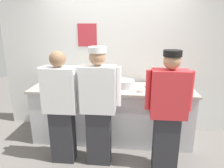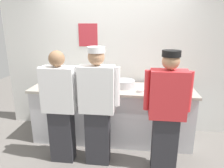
{
  "view_description": "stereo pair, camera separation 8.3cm",
  "coord_description": "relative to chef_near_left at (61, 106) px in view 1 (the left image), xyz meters",
  "views": [
    {
      "loc": [
        0.32,
        -2.82,
        1.93
      ],
      "look_at": [
        0.0,
        0.36,
        0.99
      ],
      "focal_mm": 33.05,
      "sensor_mm": 36.0,
      "label": 1
    },
    {
      "loc": [
        0.4,
        -2.82,
        1.93
      ],
      "look_at": [
        0.0,
        0.36,
        0.99
      ],
      "focal_mm": 33.05,
      "sensor_mm": 36.0,
      "label": 2
    }
  ],
  "objects": [
    {
      "name": "plate_stack_rear",
      "position": [
        1.31,
        0.74,
        0.12
      ],
      "size": [
        0.22,
        0.22,
        0.07
      ],
      "color": "white",
      "rests_on": "prep_counter"
    },
    {
      "name": "ramekin_red_sauce",
      "position": [
        0.4,
        0.49,
        0.11
      ],
      "size": [
        0.09,
        0.09,
        0.04
      ],
      "color": "white",
      "rests_on": "prep_counter"
    },
    {
      "name": "chef_center",
      "position": [
        0.52,
        0.01,
        0.04
      ],
      "size": [
        0.6,
        0.24,
        1.66
      ],
      "color": "#2D2D33",
      "rests_on": "ground"
    },
    {
      "name": "ground_plane",
      "position": [
        0.64,
        0.29,
        -0.85
      ],
      "size": [
        9.0,
        9.0,
        0.0
      ],
      "primitive_type": "plane",
      "color": "slate"
    },
    {
      "name": "deli_cup",
      "position": [
        0.56,
        0.64,
        0.13
      ],
      "size": [
        0.09,
        0.09,
        0.09
      ],
      "primitive_type": "cylinder",
      "color": "white",
      "rests_on": "prep_counter"
    },
    {
      "name": "chef_near_left",
      "position": [
        0.0,
        0.0,
        0.0
      ],
      "size": [
        0.59,
        0.24,
        1.61
      ],
      "color": "#2D2D33",
      "rests_on": "ground"
    },
    {
      "name": "ramekin_green_sauce",
      "position": [
        1.1,
        0.47,
        0.11
      ],
      "size": [
        0.11,
        0.11,
        0.05
      ],
      "color": "white",
      "rests_on": "prep_counter"
    },
    {
      "name": "wall_back",
      "position": [
        0.64,
        1.15,
        0.47
      ],
      "size": [
        4.13,
        0.11,
        2.63
      ],
      "color": "silver",
      "rests_on": "ground"
    },
    {
      "name": "mixing_bowl_steel",
      "position": [
        0.84,
        0.69,
        0.14
      ],
      "size": [
        0.34,
        0.34,
        0.12
      ],
      "primitive_type": "cylinder",
      "color": "#B7BABF",
      "rests_on": "prep_counter"
    },
    {
      "name": "squeeze_bottle_secondary",
      "position": [
        1.77,
        0.69,
        0.18
      ],
      "size": [
        0.05,
        0.05,
        0.21
      ],
      "color": "orange",
      "rests_on": "prep_counter"
    },
    {
      "name": "sheet_tray",
      "position": [
        -0.22,
        0.7,
        0.09
      ],
      "size": [
        0.48,
        0.35,
        0.02
      ],
      "primitive_type": "cube",
      "rotation": [
        0.0,
        0.0,
        0.12
      ],
      "color": "#B7BABF",
      "rests_on": "prep_counter"
    },
    {
      "name": "squeeze_bottle_primary",
      "position": [
        0.02,
        0.43,
        0.17
      ],
      "size": [
        0.06,
        0.06,
        0.18
      ],
      "color": "#56A333",
      "rests_on": "prep_counter"
    },
    {
      "name": "prep_counter",
      "position": [
        0.64,
        0.66,
        -0.38
      ],
      "size": [
        2.63,
        0.71,
        0.93
      ],
      "color": "silver",
      "rests_on": "ground"
    },
    {
      "name": "ramekin_yellow_sauce",
      "position": [
        1.68,
        0.56,
        0.1
      ],
      "size": [
        0.1,
        0.1,
        0.04
      ],
      "color": "white",
      "rests_on": "prep_counter"
    },
    {
      "name": "plate_stack_front",
      "position": [
        0.42,
        0.75,
        0.11
      ],
      "size": [
        0.2,
        0.2,
        0.06
      ],
      "color": "white",
      "rests_on": "prep_counter"
    },
    {
      "name": "chef_far_right",
      "position": [
        1.43,
        -0.04,
        0.02
      ],
      "size": [
        0.59,
        0.24,
        1.63
      ],
      "color": "#2D2D33",
      "rests_on": "ground"
    }
  ]
}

